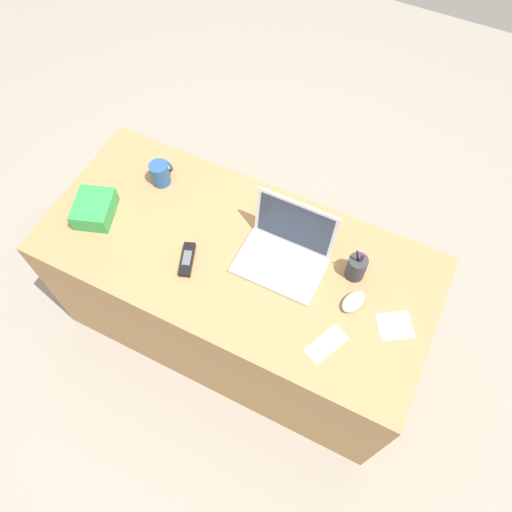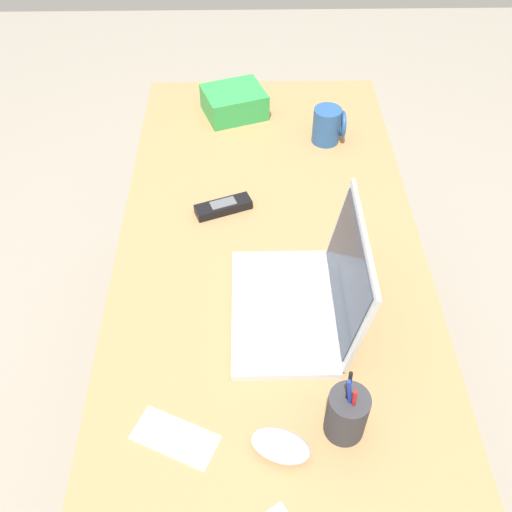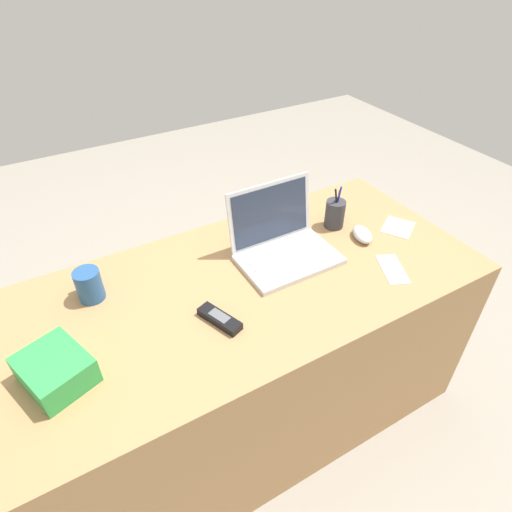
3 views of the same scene
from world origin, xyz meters
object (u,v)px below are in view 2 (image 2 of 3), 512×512
at_px(snack_bag, 234,102).
at_px(computer_mouse, 278,446).
at_px(cordless_phone, 223,207).
at_px(laptop, 304,298).
at_px(pen_holder, 347,414).
at_px(coffee_mug_white, 328,125).

bearing_deg(snack_bag, computer_mouse, 4.52).
relative_size(computer_mouse, snack_bag, 0.62).
bearing_deg(snack_bag, cordless_phone, -3.19).
bearing_deg(laptop, snack_bag, -168.90).
xyz_separation_m(computer_mouse, cordless_phone, (-0.63, -0.11, -0.01)).
distance_m(laptop, pen_holder, 0.27).
bearing_deg(laptop, coffee_mug_white, 169.44).
bearing_deg(cordless_phone, snack_bag, 176.81).
bearing_deg(snack_bag, laptop, 11.10).
xyz_separation_m(cordless_phone, pen_holder, (0.60, 0.23, 0.04)).
relative_size(pen_holder, snack_bag, 1.00).
xyz_separation_m(laptop, computer_mouse, (0.31, -0.07, -0.03)).
height_order(laptop, cordless_phone, laptop).
bearing_deg(snack_bag, coffee_mug_white, 61.17).
bearing_deg(cordless_phone, computer_mouse, 9.82).
bearing_deg(cordless_phone, laptop, 28.19).
height_order(computer_mouse, snack_bag, snack_bag).
relative_size(coffee_mug_white, cordless_phone, 0.69).
distance_m(laptop, computer_mouse, 0.31).
distance_m(computer_mouse, pen_holder, 0.13).
bearing_deg(computer_mouse, pen_holder, 127.77).
bearing_deg(pen_holder, computer_mouse, -72.10).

